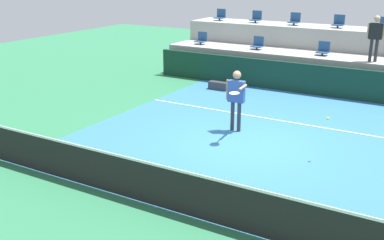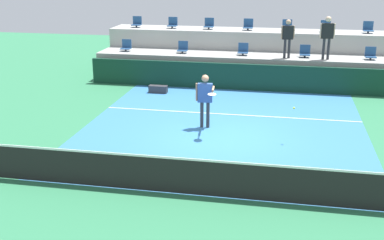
% 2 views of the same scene
% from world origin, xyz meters
% --- Properties ---
extents(ground_plane, '(40.00, 40.00, 0.00)m').
position_xyz_m(ground_plane, '(0.00, 0.00, 0.00)').
color(ground_plane, '#2D754C').
extents(court_inner_paint, '(9.00, 10.00, 0.01)m').
position_xyz_m(court_inner_paint, '(0.00, 1.00, 0.00)').
color(court_inner_paint, teal).
rests_on(court_inner_paint, ground_plane).
extents(court_service_line, '(9.00, 0.06, 0.00)m').
position_xyz_m(court_service_line, '(0.00, 2.40, 0.01)').
color(court_service_line, white).
rests_on(court_service_line, ground_plane).
extents(tennis_net, '(10.48, 0.08, 1.07)m').
position_xyz_m(tennis_net, '(0.00, -4.00, 0.50)').
color(tennis_net, black).
rests_on(tennis_net, ground_plane).
extents(sponsor_backboard, '(13.00, 0.16, 1.10)m').
position_xyz_m(sponsor_backboard, '(0.00, 6.00, 0.55)').
color(sponsor_backboard, '#0F3323').
rests_on(sponsor_backboard, ground_plane).
extents(seating_tier_lower, '(13.00, 1.80, 1.25)m').
position_xyz_m(seating_tier_lower, '(0.00, 7.30, 0.62)').
color(seating_tier_lower, '#9E9E99').
rests_on(seating_tier_lower, ground_plane).
extents(seating_tier_upper, '(13.00, 1.80, 2.10)m').
position_xyz_m(seating_tier_upper, '(0.00, 9.10, 1.05)').
color(seating_tier_upper, '#9E9E99').
rests_on(seating_tier_upper, ground_plane).
extents(stadium_chair_lower_far_left, '(0.44, 0.40, 0.52)m').
position_xyz_m(stadium_chair_lower_far_left, '(-5.36, 7.23, 1.46)').
color(stadium_chair_lower_far_left, '#2D2D33').
rests_on(stadium_chair_lower_far_left, seating_tier_lower).
extents(stadium_chair_lower_left, '(0.44, 0.40, 0.52)m').
position_xyz_m(stadium_chair_lower_left, '(-2.71, 7.23, 1.46)').
color(stadium_chair_lower_left, '#2D2D33').
rests_on(stadium_chair_lower_left, seating_tier_lower).
extents(stadium_chair_lower_center, '(0.44, 0.40, 0.52)m').
position_xyz_m(stadium_chair_lower_center, '(-0.02, 7.23, 1.46)').
color(stadium_chair_lower_center, '#2D2D33').
rests_on(stadium_chair_lower_center, seating_tier_lower).
extents(stadium_chair_upper_far_left, '(0.44, 0.40, 0.52)m').
position_xyz_m(stadium_chair_upper_far_left, '(-5.38, 9.03, 2.31)').
color(stadium_chair_upper_far_left, '#2D2D33').
rests_on(stadium_chair_upper_far_left, seating_tier_upper).
extents(stadium_chair_upper_left, '(0.44, 0.40, 0.52)m').
position_xyz_m(stadium_chair_upper_left, '(-3.59, 9.03, 2.31)').
color(stadium_chair_upper_left, '#2D2D33').
rests_on(stadium_chair_upper_left, seating_tier_upper).
extents(stadium_chair_upper_mid_left, '(0.44, 0.40, 0.52)m').
position_xyz_m(stadium_chair_upper_mid_left, '(-1.83, 9.03, 2.31)').
color(stadium_chair_upper_mid_left, '#2D2D33').
rests_on(stadium_chair_upper_mid_left, seating_tier_upper).
extents(stadium_chair_upper_center, '(0.44, 0.40, 0.52)m').
position_xyz_m(stadium_chair_upper_center, '(0.02, 9.03, 2.31)').
color(stadium_chair_upper_center, '#2D2D33').
rests_on(stadium_chair_upper_center, seating_tier_upper).
extents(tennis_player, '(0.81, 1.19, 1.75)m').
position_xyz_m(tennis_player, '(-0.62, 0.82, 1.08)').
color(tennis_player, '#2D2D33').
rests_on(tennis_player, ground_plane).
extents(spectator_in_white, '(0.57, 0.27, 1.62)m').
position_xyz_m(spectator_in_white, '(1.86, 6.85, 2.22)').
color(spectator_in_white, '#2D2D33').
rests_on(spectator_in_white, seating_tier_lower).
extents(tennis_ball, '(0.07, 0.07, 0.07)m').
position_xyz_m(tennis_ball, '(2.16, 0.01, 1.06)').
color(tennis_ball, '#CCE033').
extents(equipment_bag, '(0.76, 0.28, 0.30)m').
position_xyz_m(equipment_bag, '(-3.25, 4.84, 0.15)').
color(equipment_bag, '#333338').
rests_on(equipment_bag, ground_plane).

